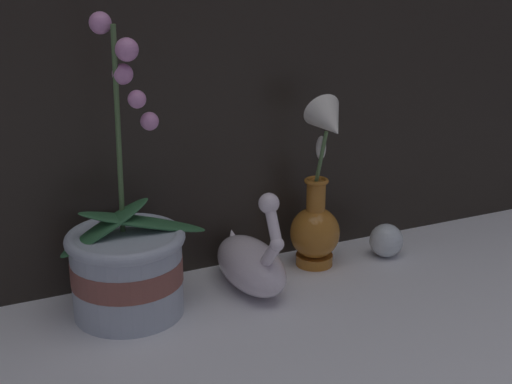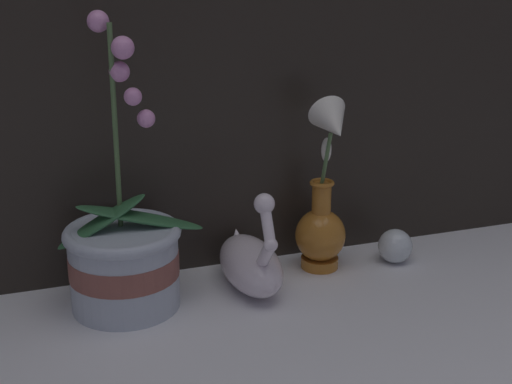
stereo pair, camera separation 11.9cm
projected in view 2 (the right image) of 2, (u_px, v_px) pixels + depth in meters
The scene contains 5 objects.
ground_plane at pixel (282, 314), 1.16m from camera, with size 2.80×2.80×0.00m, color white.
orchid_potted_plant at pixel (124, 257), 1.16m from camera, with size 0.24×0.19×0.48m.
swan_figurine at pixel (251, 261), 1.23m from camera, with size 0.10×0.22×0.20m.
blue_vase at pixel (323, 210), 1.28m from camera, with size 0.09×0.13×0.33m.
glass_sphere at pixel (395, 246), 1.34m from camera, with size 0.06×0.06×0.06m.
Camera 2 is at (-0.37, -0.96, 0.56)m, focal length 50.00 mm.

